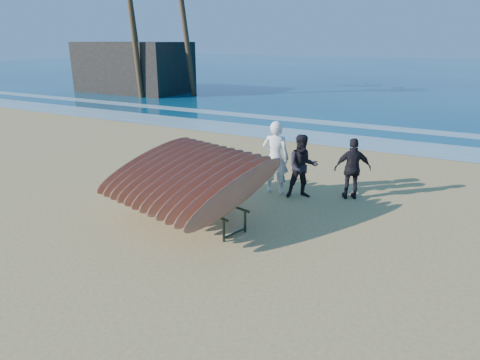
{
  "coord_description": "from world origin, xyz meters",
  "views": [
    {
      "loc": [
        4.44,
        -7.28,
        3.99
      ],
      "look_at": [
        0.0,
        0.8,
        0.95
      ],
      "focal_mm": 32.0,
      "sensor_mm": 36.0,
      "label": 1
    }
  ],
  "objects_px": {
    "person_dark_a": "(302,167)",
    "building": "(134,67)",
    "surfboard_rack": "(188,177)",
    "person_white": "(275,158)",
    "person_dark_b": "(353,169)"
  },
  "relations": [
    {
      "from": "surfboard_rack",
      "to": "person_dark_a",
      "type": "height_order",
      "value": "surfboard_rack"
    },
    {
      "from": "person_white",
      "to": "building",
      "type": "xyz_separation_m",
      "value": [
        -19.61,
        16.32,
        0.91
      ]
    },
    {
      "from": "person_white",
      "to": "building",
      "type": "bearing_deg",
      "value": -48.84
    },
    {
      "from": "person_white",
      "to": "person_dark_b",
      "type": "xyz_separation_m",
      "value": [
        1.92,
        0.61,
        -0.19
      ]
    },
    {
      "from": "surfboard_rack",
      "to": "person_dark_a",
      "type": "distance_m",
      "value": 3.15
    },
    {
      "from": "person_dark_a",
      "to": "building",
      "type": "height_order",
      "value": "building"
    },
    {
      "from": "surfboard_rack",
      "to": "person_dark_b",
      "type": "distance_m",
      "value": 4.32
    },
    {
      "from": "person_dark_b",
      "to": "building",
      "type": "bearing_deg",
      "value": -62.29
    },
    {
      "from": "person_dark_a",
      "to": "building",
      "type": "distance_m",
      "value": 26.07
    },
    {
      "from": "person_white",
      "to": "person_dark_a",
      "type": "relative_size",
      "value": 1.18
    },
    {
      "from": "person_dark_a",
      "to": "building",
      "type": "relative_size",
      "value": 0.2
    },
    {
      "from": "surfboard_rack",
      "to": "person_white",
      "type": "height_order",
      "value": "person_white"
    },
    {
      "from": "surfboard_rack",
      "to": "person_dark_b",
      "type": "xyz_separation_m",
      "value": [
        2.97,
        3.14,
        -0.2
      ]
    },
    {
      "from": "person_dark_a",
      "to": "building",
      "type": "xyz_separation_m",
      "value": [
        -20.35,
        16.26,
        1.06
      ]
    },
    {
      "from": "person_white",
      "to": "building",
      "type": "relative_size",
      "value": 0.23
    }
  ]
}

